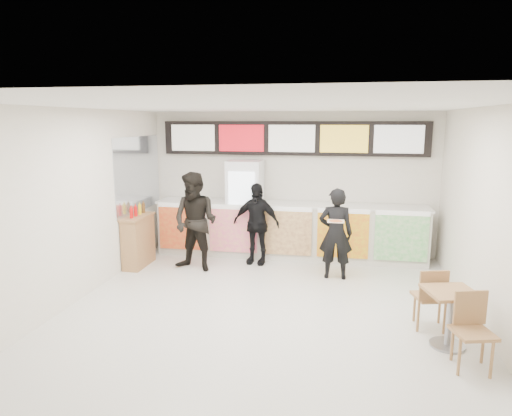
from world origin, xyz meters
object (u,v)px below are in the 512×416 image
(condiment_ledge, at_px, (138,240))
(service_counter, at_px, (289,230))
(customer_main, at_px, (336,234))
(customer_mid, at_px, (256,224))
(customer_left, at_px, (195,222))
(drinks_fridge, at_px, (245,208))
(cafe_table, at_px, (450,308))

(condiment_ledge, bearing_deg, service_counter, 22.00)
(customer_main, height_order, customer_mid, customer_main)
(customer_left, height_order, condiment_ledge, customer_left)
(drinks_fridge, distance_m, customer_left, 1.38)
(customer_mid, relative_size, condiment_ledge, 1.36)
(customer_left, bearing_deg, drinks_fridge, 73.50)
(customer_main, bearing_deg, customer_mid, -22.31)
(drinks_fridge, height_order, customer_main, drinks_fridge)
(service_counter, bearing_deg, condiment_ledge, -158.00)
(customer_main, bearing_deg, customer_left, -0.64)
(service_counter, bearing_deg, customer_mid, -137.40)
(service_counter, height_order, customer_mid, customer_mid)
(drinks_fridge, xyz_separation_m, customer_left, (-0.70, -1.19, -0.06))
(drinks_fridge, distance_m, customer_main, 2.24)
(service_counter, height_order, cafe_table, service_counter)
(service_counter, distance_m, cafe_table, 4.24)
(service_counter, bearing_deg, customer_main, -49.64)
(customer_mid, distance_m, condiment_ledge, 2.33)
(drinks_fridge, xyz_separation_m, condiment_ledge, (-1.89, -1.16, -0.49))
(customer_left, distance_m, customer_mid, 1.23)
(customer_left, bearing_deg, cafe_table, -15.61)
(service_counter, xyz_separation_m, customer_mid, (-0.59, -0.54, 0.24))
(customer_main, bearing_deg, condiment_ledge, -1.32)
(drinks_fridge, height_order, customer_left, drinks_fridge)
(drinks_fridge, height_order, cafe_table, drinks_fridge)
(cafe_table, bearing_deg, condiment_ledge, 140.95)
(service_counter, relative_size, cafe_table, 3.58)
(customer_main, xyz_separation_m, condiment_ledge, (-3.79, 0.00, -0.31))
(service_counter, xyz_separation_m, drinks_fridge, (-0.93, 0.02, 0.43))
(customer_main, relative_size, customer_mid, 1.02)
(drinks_fridge, bearing_deg, service_counter, -0.99)
(customer_main, relative_size, cafe_table, 1.06)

